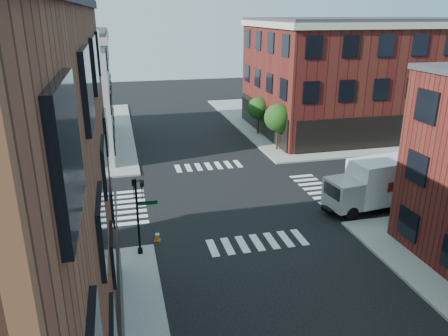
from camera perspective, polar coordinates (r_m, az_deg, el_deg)
name	(u,v)px	position (r m, az deg, el deg)	size (l,w,h in m)	color
ground	(228,197)	(32.29, 0.53, -3.78)	(120.00, 120.00, 0.00)	black
sidewalk_ne	(346,118)	(58.62, 15.62, 6.36)	(30.00, 30.00, 0.15)	gray
building_ne	(368,76)	(53.10, 18.35, 11.29)	(25.00, 16.00, 12.00)	#4B1312
tree_near	(279,119)	(42.56, 7.14, 6.36)	(2.69, 2.69, 4.49)	black
tree_far	(259,109)	(48.14, 4.61, 7.64)	(2.43, 2.43, 4.07)	black
signal_pole	(138,208)	(24.19, -11.11, -5.13)	(1.29, 1.24, 4.60)	black
box_truck	(380,183)	(31.76, 19.70, -1.89)	(7.86, 3.27, 3.47)	silver
traffic_cone	(157,236)	(26.56, -8.69, -8.77)	(0.44, 0.44, 0.63)	#DC5E09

